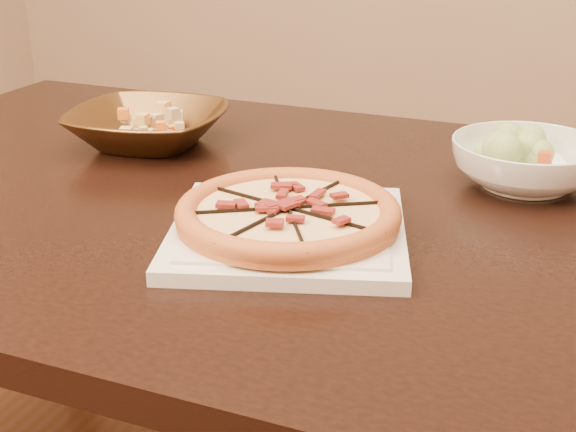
% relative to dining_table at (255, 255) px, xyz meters
% --- Properties ---
extents(dining_table, '(1.47, 0.96, 0.75)m').
position_rel_dining_table_xyz_m(dining_table, '(0.00, 0.00, 0.00)').
color(dining_table, black).
rests_on(dining_table, floor).
extents(plate, '(0.35, 0.35, 0.02)m').
position_rel_dining_table_xyz_m(plate, '(0.10, -0.13, 0.11)').
color(plate, silver).
rests_on(plate, dining_table).
extents(pizza, '(0.27, 0.27, 0.03)m').
position_rel_dining_table_xyz_m(pizza, '(0.10, -0.13, 0.13)').
color(pizza, '#C36A32').
rests_on(pizza, plate).
extents(bronze_bowl, '(0.28, 0.28, 0.06)m').
position_rel_dining_table_xyz_m(bronze_bowl, '(-0.25, 0.14, 0.13)').
color(bronze_bowl, brown).
rests_on(bronze_bowl, dining_table).
extents(mixed_dish, '(0.12, 0.12, 0.03)m').
position_rel_dining_table_xyz_m(mixed_dish, '(-0.25, 0.14, 0.17)').
color(mixed_dish, tan).
rests_on(mixed_dish, bronze_bowl).
extents(salad_bowl, '(0.27, 0.27, 0.07)m').
position_rel_dining_table_xyz_m(salad_bowl, '(0.35, 0.17, 0.13)').
color(salad_bowl, white).
rests_on(salad_bowl, dining_table).
extents(salad, '(0.08, 0.11, 0.04)m').
position_rel_dining_table_xyz_m(salad, '(0.35, 0.17, 0.18)').
color(salad, '#92B85F').
rests_on(salad, salad_bowl).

